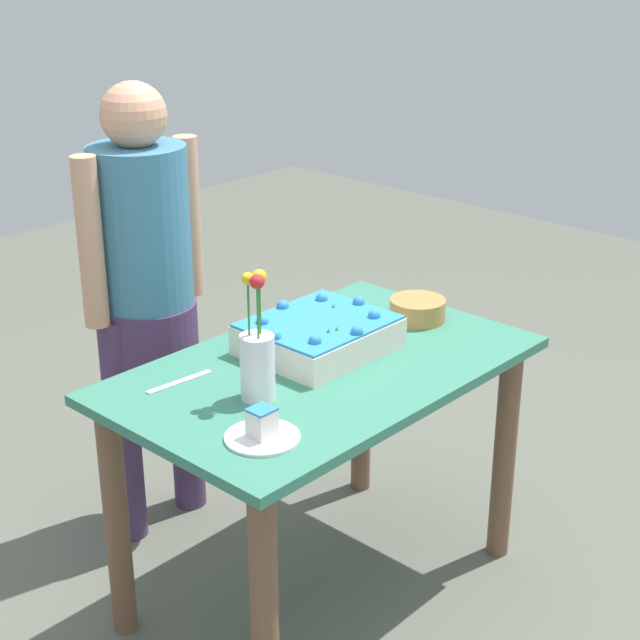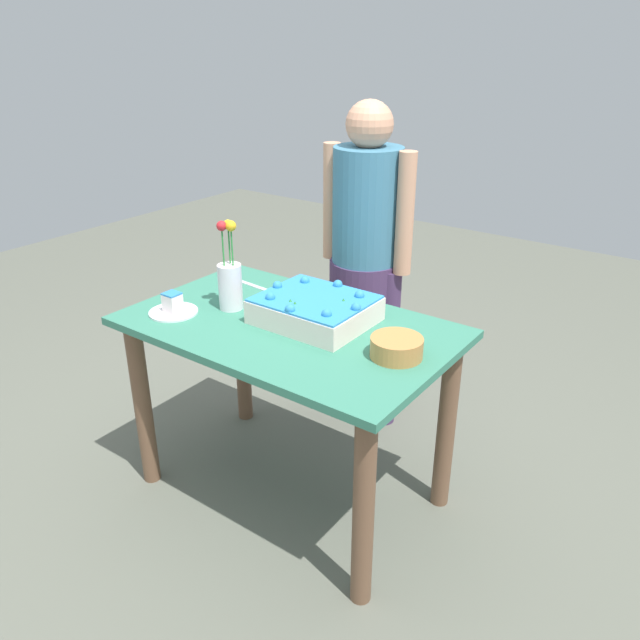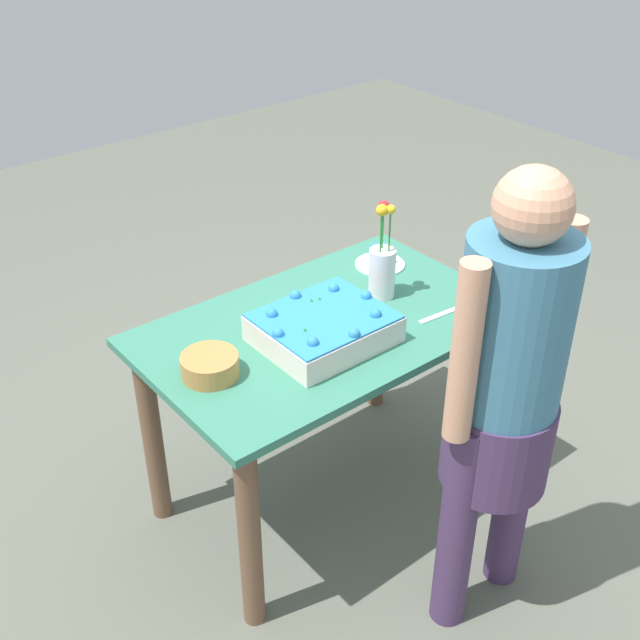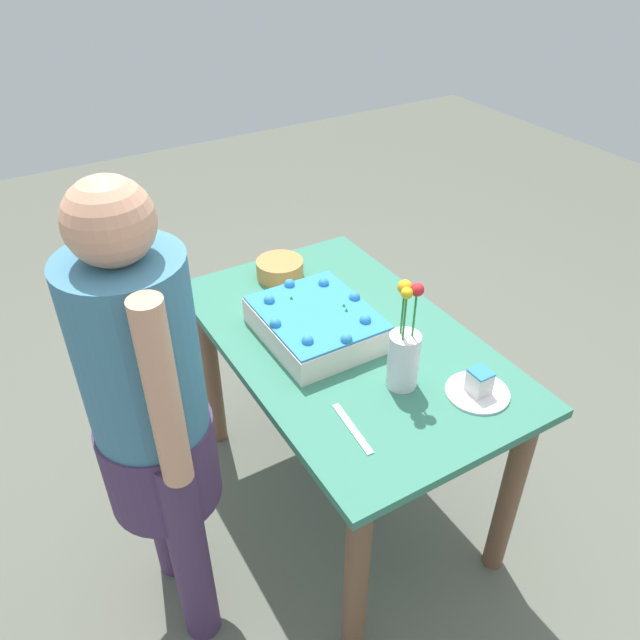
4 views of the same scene
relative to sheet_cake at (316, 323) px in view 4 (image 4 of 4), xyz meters
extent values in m
plane|color=#5D5F53|center=(-0.07, -0.08, -0.81)|extent=(8.00, 8.00, 0.00)
cube|color=#357960|center=(-0.07, -0.08, -0.06)|extent=(1.20, 0.74, 0.03)
cylinder|color=brown|center=(-0.59, -0.37, -0.44)|extent=(0.07, 0.07, 0.73)
cylinder|color=brown|center=(0.46, -0.37, -0.44)|extent=(0.07, 0.07, 0.73)
cylinder|color=brown|center=(-0.59, 0.22, -0.44)|extent=(0.07, 0.07, 0.73)
cylinder|color=brown|center=(0.46, 0.22, -0.44)|extent=(0.07, 0.07, 0.73)
cube|color=#F3DBCE|center=(0.00, 0.00, -0.01)|extent=(0.40, 0.33, 0.09)
cube|color=#2E84C7|center=(0.00, 0.00, 0.04)|extent=(0.39, 0.33, 0.01)
sphere|color=#2E84C7|center=(0.18, 0.00, 0.05)|extent=(0.04, 0.04, 0.04)
sphere|color=#2E84C7|center=(0.13, 0.10, 0.05)|extent=(0.04, 0.04, 0.04)
sphere|color=#2E84C7|center=(0.00, 0.15, 0.05)|extent=(0.04, 0.04, 0.04)
sphere|color=#2E84C7|center=(-0.13, 0.10, 0.05)|extent=(0.04, 0.04, 0.04)
sphere|color=#2E84C7|center=(-0.18, 0.00, 0.05)|extent=(0.04, 0.04, 0.04)
sphere|color=#2E84C7|center=(-0.13, -0.10, 0.05)|extent=(0.04, 0.04, 0.04)
sphere|color=#2E84C7|center=(0.00, -0.15, 0.05)|extent=(0.04, 0.04, 0.04)
sphere|color=#2E84C7|center=(0.13, -0.10, 0.05)|extent=(0.04, 0.04, 0.04)
cone|color=#2D8438|center=(0.10, 0.03, 0.05)|extent=(0.02, 0.02, 0.02)
cone|color=#2D8438|center=(-0.02, -0.09, 0.05)|extent=(0.02, 0.02, 0.02)
cone|color=#2D8438|center=(-0.05, -0.08, 0.05)|extent=(0.02, 0.02, 0.02)
cylinder|color=white|center=(-0.48, -0.26, -0.04)|extent=(0.18, 0.18, 0.01)
cube|color=white|center=(-0.48, -0.26, -0.01)|extent=(0.06, 0.06, 0.07)
cube|color=#2E7CC5|center=(-0.48, -0.26, 0.03)|extent=(0.06, 0.06, 0.01)
cube|color=silver|center=(-0.41, 0.13, -0.05)|extent=(0.21, 0.04, 0.00)
cylinder|color=white|center=(-0.33, -0.09, 0.04)|extent=(0.09, 0.09, 0.18)
cylinder|color=#2D8438|center=(-0.32, -0.09, 0.20)|extent=(0.01, 0.01, 0.15)
sphere|color=gold|center=(-0.32, -0.09, 0.28)|extent=(0.04, 0.04, 0.04)
cylinder|color=#2D8438|center=(-0.34, -0.08, 0.20)|extent=(0.01, 0.01, 0.15)
sphere|color=yellow|center=(-0.34, -0.08, 0.28)|extent=(0.03, 0.03, 0.03)
cylinder|color=#2D8438|center=(-0.34, -0.11, 0.20)|extent=(0.01, 0.01, 0.15)
sphere|color=red|center=(-0.34, -0.11, 0.28)|extent=(0.04, 0.04, 0.04)
cylinder|color=#C07F42|center=(0.38, -0.07, -0.01)|extent=(0.17, 0.17, 0.07)
cylinder|color=#473057|center=(-0.29, 0.59, -0.42)|extent=(0.11, 0.11, 0.78)
cylinder|color=#473057|center=(-0.03, 0.59, -0.42)|extent=(0.11, 0.11, 0.78)
cylinder|color=#473057|center=(-0.16, 0.59, -0.15)|extent=(0.32, 0.31, 0.28)
cylinder|color=teal|center=(-0.16, 0.59, 0.23)|extent=(0.30, 0.30, 0.52)
sphere|color=tan|center=(-0.16, 0.59, 0.58)|extent=(0.20, 0.20, 0.20)
cylinder|color=tan|center=(-0.35, 0.59, 0.23)|extent=(0.08, 0.08, 0.52)
cylinder|color=tan|center=(0.03, 0.59, 0.23)|extent=(0.08, 0.08, 0.52)
camera|label=1|loc=(-1.91, -1.77, 1.11)|focal=55.00mm
camera|label=2|loc=(1.25, -1.68, 0.91)|focal=35.00mm
camera|label=3|loc=(1.34, 1.64, 1.37)|focal=45.00mm
camera|label=4|loc=(-1.40, 0.82, 1.17)|focal=35.00mm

